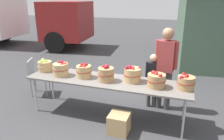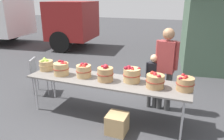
{
  "view_description": "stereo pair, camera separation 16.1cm",
  "coord_description": "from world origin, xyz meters",
  "px_view_note": "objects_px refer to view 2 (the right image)",
  "views": [
    {
      "loc": [
        1.31,
        -3.57,
        2.23
      ],
      "look_at": [
        0.0,
        0.3,
        0.85
      ],
      "focal_mm": 34.73,
      "sensor_mm": 36.0,
      "label": 1
    },
    {
      "loc": [
        1.47,
        -3.51,
        2.23
      ],
      "look_at": [
        0.0,
        0.3,
        0.85
      ],
      "focal_mm": 34.73,
      "sensor_mm": 36.0,
      "label": 2
    }
  ],
  "objects_px": {
    "apple_basket_green_0": "(46,65)",
    "produce_crate": "(117,123)",
    "folding_chair": "(38,73)",
    "box_truck": "(3,13)",
    "apple_basket_red_5": "(185,83)",
    "child_customer": "(153,77)",
    "apple_basket_red_0": "(61,68)",
    "apple_basket_red_3": "(132,75)",
    "apple_basket_red_1": "(84,70)",
    "market_table": "(106,81)",
    "vendor_adult": "(166,64)",
    "apple_basket_red_2": "(105,73)",
    "apple_basket_red_4": "(155,81)"
  },
  "relations": [
    {
      "from": "child_customer",
      "to": "folding_chair",
      "type": "bearing_deg",
      "value": -1.99
    },
    {
      "from": "market_table",
      "to": "apple_basket_red_2",
      "type": "relative_size",
      "value": 9.92
    },
    {
      "from": "apple_basket_green_0",
      "to": "folding_chair",
      "type": "relative_size",
      "value": 0.35
    },
    {
      "from": "apple_basket_red_3",
      "to": "market_table",
      "type": "bearing_deg",
      "value": -170.57
    },
    {
      "from": "apple_basket_red_5",
      "to": "produce_crate",
      "type": "xyz_separation_m",
      "value": [
        -1.01,
        -0.5,
        -0.7
      ]
    },
    {
      "from": "apple_basket_red_5",
      "to": "child_customer",
      "type": "xyz_separation_m",
      "value": [
        -0.64,
        0.61,
        -0.19
      ]
    },
    {
      "from": "vendor_adult",
      "to": "apple_basket_green_0",
      "type": "bearing_deg",
      "value": 18.69
    },
    {
      "from": "apple_basket_red_5",
      "to": "folding_chair",
      "type": "distance_m",
      "value": 3.37
    },
    {
      "from": "folding_chair",
      "to": "produce_crate",
      "type": "distance_m",
      "value": 2.5
    },
    {
      "from": "child_customer",
      "to": "produce_crate",
      "type": "distance_m",
      "value": 1.28
    },
    {
      "from": "apple_basket_red_5",
      "to": "produce_crate",
      "type": "bearing_deg",
      "value": -153.56
    },
    {
      "from": "apple_basket_red_0",
      "to": "box_truck",
      "type": "xyz_separation_m",
      "value": [
        -6.33,
        4.69,
        0.61
      ]
    },
    {
      "from": "apple_basket_red_1",
      "to": "apple_basket_red_5",
      "type": "height_order",
      "value": "apple_basket_red_1"
    },
    {
      "from": "apple_basket_red_2",
      "to": "apple_basket_red_4",
      "type": "distance_m",
      "value": 0.92
    },
    {
      "from": "apple_basket_red_0",
      "to": "child_customer",
      "type": "bearing_deg",
      "value": 22.48
    },
    {
      "from": "vendor_adult",
      "to": "apple_basket_red_3",
      "type": "bearing_deg",
      "value": 52.23
    },
    {
      "from": "apple_basket_red_4",
      "to": "vendor_adult",
      "type": "height_order",
      "value": "vendor_adult"
    },
    {
      "from": "apple_basket_red_3",
      "to": "child_customer",
      "type": "height_order",
      "value": "child_customer"
    },
    {
      "from": "apple_basket_red_0",
      "to": "produce_crate",
      "type": "height_order",
      "value": "apple_basket_red_0"
    },
    {
      "from": "apple_basket_red_2",
      "to": "produce_crate",
      "type": "height_order",
      "value": "apple_basket_red_2"
    },
    {
      "from": "apple_basket_green_0",
      "to": "produce_crate",
      "type": "relative_size",
      "value": 0.89
    },
    {
      "from": "market_table",
      "to": "apple_basket_red_0",
      "type": "relative_size",
      "value": 9.8
    },
    {
      "from": "apple_basket_red_3",
      "to": "produce_crate",
      "type": "height_order",
      "value": "apple_basket_red_3"
    },
    {
      "from": "produce_crate",
      "to": "vendor_adult",
      "type": "bearing_deg",
      "value": 61.3
    },
    {
      "from": "apple_basket_green_0",
      "to": "box_truck",
      "type": "distance_m",
      "value": 7.45
    },
    {
      "from": "apple_basket_red_0",
      "to": "produce_crate",
      "type": "xyz_separation_m",
      "value": [
        1.33,
        -0.41,
        -0.71
      ]
    },
    {
      "from": "apple_basket_green_0",
      "to": "child_customer",
      "type": "height_order",
      "value": "child_customer"
    },
    {
      "from": "apple_basket_red_3",
      "to": "apple_basket_red_5",
      "type": "height_order",
      "value": "apple_basket_red_3"
    },
    {
      "from": "apple_basket_red_1",
      "to": "box_truck",
      "type": "height_order",
      "value": "box_truck"
    },
    {
      "from": "apple_basket_red_0",
      "to": "child_customer",
      "type": "height_order",
      "value": "child_customer"
    },
    {
      "from": "apple_basket_red_2",
      "to": "box_truck",
      "type": "xyz_separation_m",
      "value": [
        -7.27,
        4.67,
        0.6
      ]
    },
    {
      "from": "apple_basket_red_4",
      "to": "produce_crate",
      "type": "bearing_deg",
      "value": -140.43
    },
    {
      "from": "folding_chair",
      "to": "box_truck",
      "type": "bearing_deg",
      "value": 29.58
    },
    {
      "from": "apple_basket_red_5",
      "to": "vendor_adult",
      "type": "relative_size",
      "value": 0.18
    },
    {
      "from": "apple_basket_red_4",
      "to": "apple_basket_red_5",
      "type": "distance_m",
      "value": 0.49
    },
    {
      "from": "apple_basket_red_0",
      "to": "box_truck",
      "type": "distance_m",
      "value": 7.9
    },
    {
      "from": "apple_basket_red_2",
      "to": "apple_basket_red_3",
      "type": "height_order",
      "value": "same"
    },
    {
      "from": "market_table",
      "to": "apple_basket_green_0",
      "type": "height_order",
      "value": "apple_basket_green_0"
    },
    {
      "from": "vendor_adult",
      "to": "apple_basket_red_5",
      "type": "bearing_deg",
      "value": 128.23
    },
    {
      "from": "apple_basket_green_0",
      "to": "apple_basket_red_2",
      "type": "xyz_separation_m",
      "value": [
        1.41,
        -0.12,
        0.02
      ]
    },
    {
      "from": "box_truck",
      "to": "produce_crate",
      "type": "relative_size",
      "value": 23.03
    },
    {
      "from": "apple_basket_green_0",
      "to": "produce_crate",
      "type": "distance_m",
      "value": 2.0
    },
    {
      "from": "apple_basket_red_0",
      "to": "apple_basket_red_3",
      "type": "relative_size",
      "value": 0.96
    },
    {
      "from": "apple_basket_red_0",
      "to": "vendor_adult",
      "type": "relative_size",
      "value": 0.19
    },
    {
      "from": "apple_basket_red_3",
      "to": "folding_chair",
      "type": "relative_size",
      "value": 0.38
    },
    {
      "from": "apple_basket_red_0",
      "to": "apple_basket_red_5",
      "type": "relative_size",
      "value": 1.04
    },
    {
      "from": "vendor_adult",
      "to": "box_truck",
      "type": "relative_size",
      "value": 0.21
    },
    {
      "from": "apple_basket_red_1",
      "to": "apple_basket_red_2",
      "type": "xyz_separation_m",
      "value": [
        0.47,
        -0.03,
        0.01
      ]
    },
    {
      "from": "apple_basket_green_0",
      "to": "apple_basket_red_0",
      "type": "height_order",
      "value": "apple_basket_red_0"
    },
    {
      "from": "box_truck",
      "to": "apple_basket_red_1",
      "type": "bearing_deg",
      "value": -40.49
    }
  ]
}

